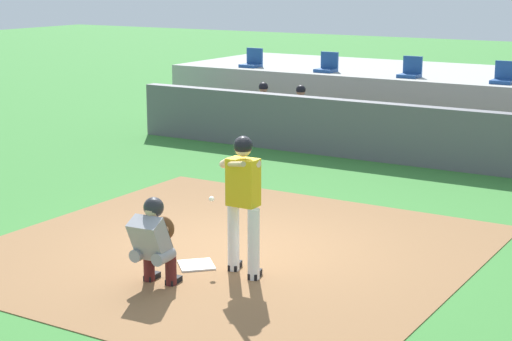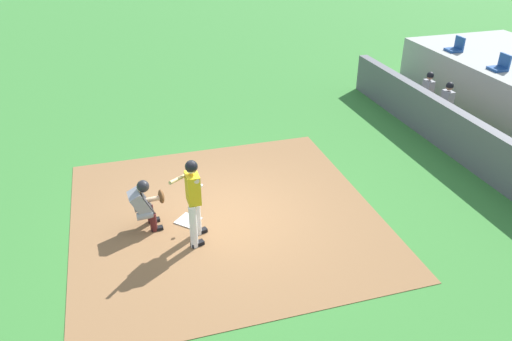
% 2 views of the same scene
% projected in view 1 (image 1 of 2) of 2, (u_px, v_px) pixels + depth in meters
% --- Properties ---
extents(ground_plane, '(80.00, 80.00, 0.00)m').
position_uv_depth(ground_plane, '(230.00, 250.00, 11.82)').
color(ground_plane, '#387A33').
extents(dirt_infield, '(6.40, 6.40, 0.01)m').
position_uv_depth(dirt_infield, '(230.00, 250.00, 11.82)').
color(dirt_infield, olive).
rests_on(dirt_infield, ground).
extents(home_plate, '(0.62, 0.62, 0.02)m').
position_uv_depth(home_plate, '(196.00, 265.00, 11.15)').
color(home_plate, white).
rests_on(home_plate, dirt_infield).
extents(batter_at_plate, '(0.71, 0.74, 1.80)m').
position_uv_depth(batter_at_plate, '(243.00, 196.00, 10.62)').
color(batter_at_plate, silver).
rests_on(batter_at_plate, ground).
extents(catcher_crouched, '(0.51, 1.52, 1.13)m').
position_uv_depth(catcher_crouched, '(154.00, 238.00, 10.34)').
color(catcher_crouched, gray).
rests_on(catcher_crouched, ground).
extents(dugout_wall, '(13.00, 0.30, 1.20)m').
position_uv_depth(dugout_wall, '(407.00, 135.00, 17.10)').
color(dugout_wall, '#59595E').
rests_on(dugout_wall, ground).
extents(dugout_bench, '(11.80, 0.44, 0.45)m').
position_uv_depth(dugout_bench, '(424.00, 145.00, 18.01)').
color(dugout_bench, olive).
rests_on(dugout_bench, ground).
extents(dugout_player_0, '(0.49, 0.70, 1.30)m').
position_uv_depth(dugout_player_0, '(261.00, 110.00, 19.78)').
color(dugout_player_0, '#939399').
rests_on(dugout_player_0, ground).
extents(dugout_player_1, '(0.49, 0.70, 1.30)m').
position_uv_depth(dugout_player_1, '(298.00, 113.00, 19.28)').
color(dugout_player_1, '#939399').
rests_on(dugout_player_1, ground).
extents(stands_platform, '(15.00, 4.40, 1.40)m').
position_uv_depth(stands_platform, '(474.00, 102.00, 20.73)').
color(stands_platform, '#9E9E99').
rests_on(stands_platform, ground).
extents(stadium_seat_0, '(0.46, 0.46, 0.48)m').
position_uv_depth(stadium_seat_0, '(252.00, 62.00, 22.03)').
color(stadium_seat_0, '#1E478C').
rests_on(stadium_seat_0, stands_platform).
extents(stadium_seat_1, '(0.46, 0.46, 0.48)m').
position_uv_depth(stadium_seat_1, '(327.00, 66.00, 20.93)').
color(stadium_seat_1, '#1E478C').
rests_on(stadium_seat_1, stands_platform).
extents(stadium_seat_2, '(0.46, 0.46, 0.48)m').
position_uv_depth(stadium_seat_2, '(411.00, 71.00, 19.83)').
color(stadium_seat_2, '#1E478C').
rests_on(stadium_seat_2, stands_platform).
extents(stadium_seat_3, '(0.46, 0.46, 0.48)m').
position_uv_depth(stadium_seat_3, '(504.00, 77.00, 18.73)').
color(stadium_seat_3, '#1E478C').
rests_on(stadium_seat_3, stands_platform).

